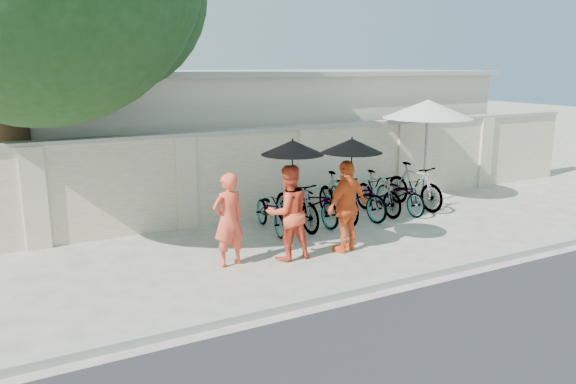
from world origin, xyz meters
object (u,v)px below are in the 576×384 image
monk_right (347,206)px  monk_center (288,213)px  monk_left (228,220)px  patio_umbrella (428,110)px

monk_right → monk_center: bearing=-23.3°
monk_left → monk_right: (2.27, -0.35, 0.04)m
monk_right → patio_umbrella: size_ratio=0.67×
monk_center → monk_right: size_ratio=0.99×
monk_center → monk_left: bearing=-10.1°
monk_center → patio_umbrella: (5.04, 2.01, 1.52)m
patio_umbrella → monk_left: bearing=-163.6°
monk_right → patio_umbrella: (3.84, 2.16, 1.51)m
monk_left → monk_right: bearing=160.2°
monk_center → patio_umbrella: size_ratio=0.66×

